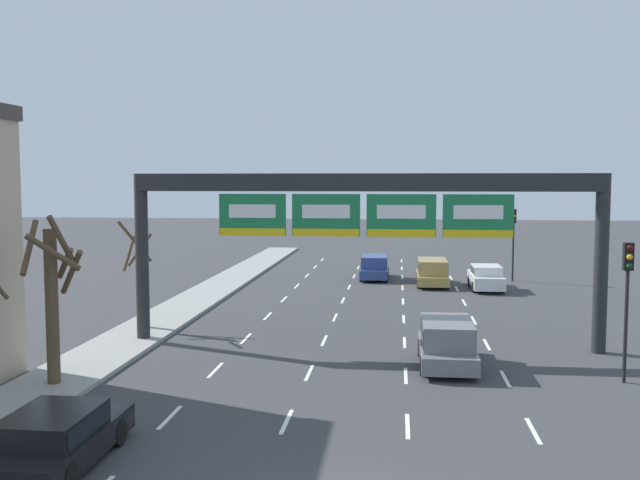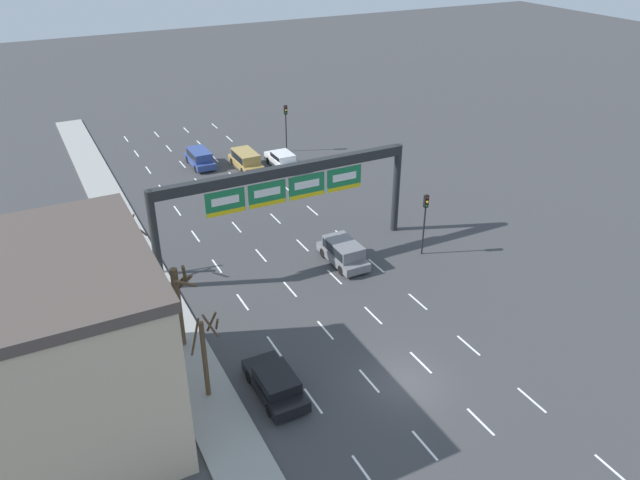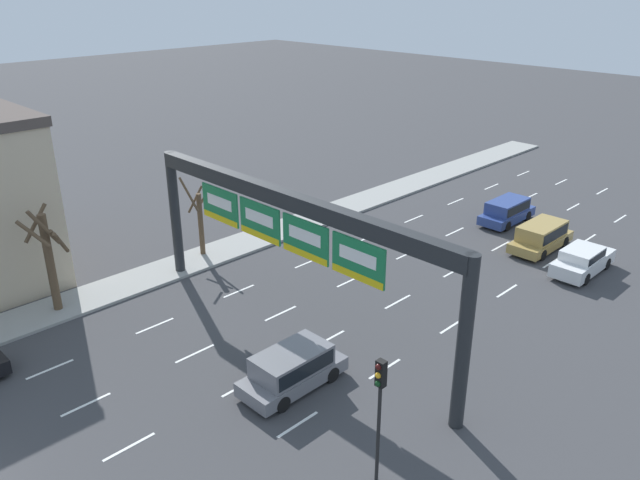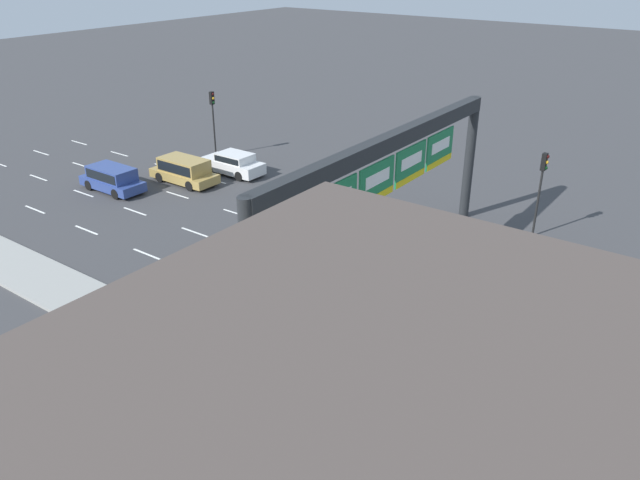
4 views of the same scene
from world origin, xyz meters
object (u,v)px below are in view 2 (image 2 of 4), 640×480
traffic_light_mid_block (425,213)px  tree_bare_closest (206,351)px  car_black (276,383)px  tree_bare_third (178,300)px  tree_bare_second (134,244)px  car_white (282,159)px  suv_gold (246,159)px  sign_gantry (285,186)px  traffic_light_near_gantry (286,119)px  suv_grey (343,251)px  suv_blue (200,157)px

traffic_light_mid_block → tree_bare_closest: (-18.20, -7.24, -0.39)m
car_black → tree_bare_third: tree_bare_third is taller
tree_bare_second → car_white: bearing=39.2°
traffic_light_mid_block → tree_bare_second: 19.85m
suv_gold → sign_gantry: bearing=-101.5°
car_white → traffic_light_near_gantry: (2.19, 3.85, 2.59)m
car_black → tree_bare_second: 15.48m
car_white → tree_bare_third: size_ratio=0.84×
suv_gold → traffic_light_near_gantry: traffic_light_near_gantry is taller
suv_gold → tree_bare_closest: 31.44m
traffic_light_mid_block → suv_gold: bearing=103.8°
suv_grey → suv_gold: bearing=88.8°
car_white → suv_blue: (-6.89, 3.95, 0.09)m
traffic_light_mid_block → tree_bare_third: bearing=-172.0°
car_white → tree_bare_closest: bearing=-120.7°
traffic_light_near_gantry → tree_bare_closest: (-18.32, -31.03, -0.49)m
car_black → tree_bare_second: size_ratio=0.97×
suv_gold → car_black: size_ratio=1.03×
suv_gold → traffic_light_mid_block: 22.10m
suv_blue → tree_bare_closest: (-9.24, -31.13, 2.01)m
sign_gantry → suv_blue: (-0.21, 19.77, -4.56)m
suv_blue → tree_bare_second: 20.19m
sign_gantry → car_black: (-6.42, -12.76, -4.71)m
suv_blue → car_black: size_ratio=0.98×
tree_bare_closest → car_black: bearing=-24.9°
sign_gantry → tree_bare_third: size_ratio=3.44×
car_white → tree_bare_third: 27.80m
suv_gold → car_black: 31.59m
car_black → traffic_light_near_gantry: traffic_light_near_gantry is taller
suv_gold → suv_grey: (-0.41, -19.86, -0.00)m
tree_bare_third → tree_bare_second: bearing=93.6°
traffic_light_near_gantry → tree_bare_closest: size_ratio=0.88×
suv_grey → tree_bare_closest: size_ratio=0.83×
traffic_light_near_gantry → car_black: bearing=-115.2°
suv_blue → traffic_light_near_gantry: 9.41m
tree_bare_closest → tree_bare_third: bearing=90.5°
car_black → suv_gold: bearing=71.7°
tree_bare_third → suv_blue: bearing=70.7°
suv_grey → tree_bare_second: size_ratio=0.95×
sign_gantry → suv_grey: 6.09m
suv_grey → suv_blue: 22.65m
traffic_light_near_gantry → tree_bare_second: (-18.91, -17.47, -0.99)m
traffic_light_mid_block → car_black: bearing=-150.3°
suv_blue → traffic_light_mid_block: size_ratio=0.97×
traffic_light_mid_block → tree_bare_third: 18.42m
traffic_light_near_gantry → tree_bare_third: size_ratio=0.88×
suv_gold → suv_blue: (-3.73, 2.55, -0.03)m
suv_blue → traffic_light_near_gantry: bearing=-0.6°
sign_gantry → traffic_light_mid_block: size_ratio=4.05×
tree_bare_second → suv_blue: bearing=60.8°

